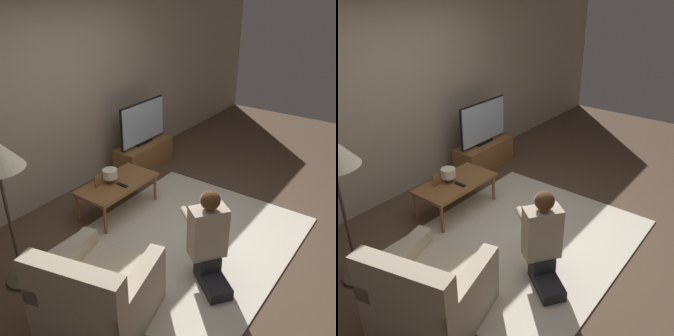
# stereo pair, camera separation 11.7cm
# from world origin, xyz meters

# --- Properties ---
(ground_plane) EXTENTS (10.00, 10.00, 0.00)m
(ground_plane) POSITION_xyz_m (0.00, 0.00, 0.00)
(ground_plane) COLOR brown
(wall_back) EXTENTS (10.00, 0.06, 2.60)m
(wall_back) POSITION_xyz_m (0.00, 1.93, 1.30)
(wall_back) COLOR tan
(wall_back) RESTS_ON ground_plane
(rug) EXTENTS (2.51, 2.15, 0.02)m
(rug) POSITION_xyz_m (0.00, 0.00, 0.01)
(rug) COLOR beige
(rug) RESTS_ON ground_plane
(tv_stand) EXTENTS (0.99, 0.38, 0.41)m
(tv_stand) POSITION_xyz_m (1.15, 1.52, 0.21)
(tv_stand) COLOR brown
(tv_stand) RESTS_ON ground_plane
(tv) EXTENTS (0.94, 0.08, 0.64)m
(tv) POSITION_xyz_m (1.15, 1.53, 0.73)
(tv) COLOR black
(tv) RESTS_ON tv_stand
(coffee_table) EXTENTS (1.00, 0.53, 0.40)m
(coffee_table) POSITION_xyz_m (0.01, 1.01, 0.36)
(coffee_table) COLOR brown
(coffee_table) RESTS_ON ground_plane
(armchair) EXTENTS (1.02, 0.99, 0.83)m
(armchair) POSITION_xyz_m (-1.35, -0.03, 0.28)
(armchair) COLOR #B7A88E
(armchair) RESTS_ON ground_plane
(person_kneeling) EXTENTS (0.67, 0.78, 0.95)m
(person_kneeling) POSITION_xyz_m (-0.37, -0.48, 0.47)
(person_kneeling) COLOR #232328
(person_kneeling) RESTS_ON rug
(picture_frame) EXTENTS (0.11, 0.01, 0.15)m
(picture_frame) POSITION_xyz_m (-0.19, 1.12, 0.48)
(picture_frame) COLOR brown
(picture_frame) RESTS_ON coffee_table
(table_lamp) EXTENTS (0.18, 0.18, 0.17)m
(table_lamp) POSITION_xyz_m (-0.03, 1.08, 0.51)
(table_lamp) COLOR #4C3823
(table_lamp) RESTS_ON coffee_table
(remote) EXTENTS (0.04, 0.15, 0.02)m
(remote) POSITION_xyz_m (-0.01, 0.91, 0.41)
(remote) COLOR black
(remote) RESTS_ON coffee_table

